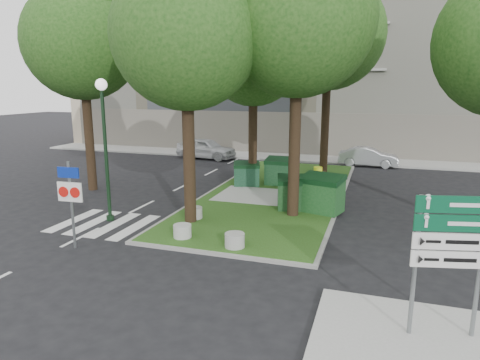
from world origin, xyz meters
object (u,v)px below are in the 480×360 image
at_px(tree_median_near_left, 189,20).
at_px(bollard_mid, 182,231).
at_px(dumpster_c, 296,193).
at_px(tree_median_near_right, 301,3).
at_px(bollard_right, 235,240).
at_px(dumpster_a, 247,174).
at_px(dumpster_d, 322,194).
at_px(directional_sign, 450,244).
at_px(tree_median_far, 331,22).
at_px(tree_median_mid, 256,46).
at_px(car_silver, 368,157).
at_px(traffic_sign_pole, 71,193).
at_px(tree_street_left, 83,30).
at_px(street_lamp, 105,133).
at_px(bollard_left, 195,213).
at_px(dumpster_b, 280,171).
at_px(car_white, 206,148).
at_px(litter_bin, 318,174).

distance_m(tree_median_near_left, bollard_mid, 7.21).
relative_size(tree_median_near_left, dumpster_c, 6.15).
xyz_separation_m(tree_median_near_right, bollard_right, (-1.15, -4.06, -7.64)).
relative_size(dumpster_a, dumpster_d, 0.81).
bearing_deg(dumpster_a, directional_sign, -74.42).
bearing_deg(tree_median_far, bollard_mid, -106.37).
height_order(tree_median_mid, car_silver, tree_median_mid).
bearing_deg(traffic_sign_pole, tree_median_mid, 67.89).
distance_m(tree_street_left, car_silver, 18.28).
bearing_deg(tree_median_far, dumpster_d, -83.97).
height_order(dumpster_c, bollard_right, dumpster_c).
bearing_deg(car_silver, street_lamp, 149.54).
xyz_separation_m(tree_street_left, dumpster_d, (11.41, -0.73, -6.79)).
xyz_separation_m(tree_street_left, dumpster_c, (10.34, -0.66, -6.86)).
relative_size(dumpster_c, bollard_left, 2.85).
distance_m(bollard_mid, street_lamp, 4.88).
xyz_separation_m(dumpster_b, car_white, (-7.03, 6.91, -0.06)).
distance_m(tree_street_left, directional_sign, 18.24).
height_order(tree_median_near_right, tree_median_far, tree_median_far).
distance_m(dumpster_d, street_lamp, 8.75).
bearing_deg(bollard_right, car_silver, 77.98).
distance_m(tree_street_left, dumpster_b, 11.65).
distance_m(tree_street_left, dumpster_a, 10.34).
xyz_separation_m(dumpster_c, car_white, (-8.63, 11.11, -0.05)).
height_order(litter_bin, traffic_sign_pole, traffic_sign_pole).
bearing_deg(dumpster_d, dumpster_a, 156.30).
height_order(tree_median_mid, car_white, tree_median_mid).
xyz_separation_m(street_lamp, car_silver, (9.12, 15.04, -2.76)).
bearing_deg(traffic_sign_pole, tree_median_far, 59.28).
bearing_deg(bollard_left, tree_median_near_left, -73.17).
height_order(dumpster_d, directional_sign, directional_sign).
relative_size(traffic_sign_pole, directional_sign, 0.96).
bearing_deg(car_silver, tree_median_mid, 146.67).
xyz_separation_m(tree_street_left, directional_sign, (14.94, -8.84, -5.58)).
bearing_deg(tree_median_near_right, dumpster_a, 128.08).
xyz_separation_m(dumpster_c, traffic_sign_pole, (-5.95, -6.28, 1.02)).
height_order(tree_median_near_right, street_lamp, tree_median_near_right).
relative_size(bollard_mid, car_silver, 0.16).
relative_size(tree_median_mid, tree_street_left, 0.91).
bearing_deg(dumpster_b, tree_median_mid, -155.21).
height_order(tree_median_far, car_silver, tree_median_far).
bearing_deg(dumpster_c, litter_bin, 73.93).
relative_size(bollard_left, street_lamp, 0.11).
relative_size(dumpster_c, litter_bin, 2.14).
xyz_separation_m(dumpster_c, bollard_right, (-0.98, -4.90, -0.44)).
xyz_separation_m(tree_median_far, tree_street_left, (-10.70, -6.00, -0.67)).
xyz_separation_m(tree_median_far, dumpster_a, (-3.56, -3.21, -7.61)).
relative_size(bollard_mid, directional_sign, 0.21).
relative_size(dumpster_a, dumpster_c, 0.90).
bearing_deg(dumpster_d, tree_median_near_left, -132.08).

